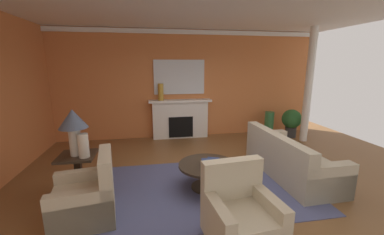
{
  "coord_description": "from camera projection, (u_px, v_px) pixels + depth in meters",
  "views": [
    {
      "loc": [
        -1.1,
        -3.94,
        2.13
      ],
      "look_at": [
        -0.22,
        1.05,
        1.0
      ],
      "focal_mm": 22.33,
      "sensor_mm": 36.0,
      "label": 1
    }
  ],
  "objects": [
    {
      "name": "area_rug",
      "position": [
        207.0,
        187.0,
        4.21
      ],
      "size": [
        3.54,
        2.3,
        0.01
      ],
      "primitive_type": "cube",
      "color": "#4C517A",
      "rests_on": "ground_plane"
    },
    {
      "name": "side_table",
      "position": [
        79.0,
        172.0,
        3.92
      ],
      "size": [
        0.56,
        0.56,
        0.7
      ],
      "color": "#2D2319",
      "rests_on": "ground_plane"
    },
    {
      "name": "sofa",
      "position": [
        289.0,
        161.0,
        4.65
      ],
      "size": [
        0.96,
        2.13,
        0.85
      ],
      "color": "#BCB299",
      "rests_on": "ground_plane"
    },
    {
      "name": "book_art_folio",
      "position": [
        208.0,
        161.0,
        4.04
      ],
      "size": [
        0.23,
        0.21,
        0.04
      ],
      "primitive_type": "cube",
      "rotation": [
        0.0,
        0.0,
        -0.17
      ],
      "color": "navy",
      "rests_on": "coffee_table"
    },
    {
      "name": "potted_plant",
      "position": [
        291.0,
        121.0,
        7.07
      ],
      "size": [
        0.56,
        0.56,
        0.83
      ],
      "color": "#333333",
      "rests_on": "ground_plane"
    },
    {
      "name": "vase_mantel_left",
      "position": [
        161.0,
        92.0,
        6.68
      ],
      "size": [
        0.15,
        0.15,
        0.47
      ],
      "primitive_type": "cylinder",
      "color": "#B7892D",
      "rests_on": "fireplace"
    },
    {
      "name": "crown_moulding",
      "position": [
        188.0,
        32.0,
        6.63
      ],
      "size": [
        8.08,
        0.08,
        0.12
      ],
      "primitive_type": "cube",
      "color": "white"
    },
    {
      "name": "table_lamp",
      "position": [
        73.0,
        123.0,
        3.74
      ],
      "size": [
        0.44,
        0.44,
        0.75
      ],
      "color": "beige",
      "rests_on": "side_table"
    },
    {
      "name": "armchair_facing_fireplace",
      "position": [
        241.0,
        218.0,
        2.9
      ],
      "size": [
        0.88,
        0.88,
        0.95
      ],
      "color": "#C1B293",
      "rests_on": "ground_plane"
    },
    {
      "name": "coffee_table",
      "position": [
        207.0,
        170.0,
        4.14
      ],
      "size": [
        1.0,
        1.0,
        0.45
      ],
      "color": "#2D2319",
      "rests_on": "ground_plane"
    },
    {
      "name": "armchair_near_window",
      "position": [
        87.0,
        199.0,
        3.31
      ],
      "size": [
        0.91,
        0.91,
        0.95
      ],
      "color": "#C1B293",
      "rests_on": "ground_plane"
    },
    {
      "name": "ceiling_panel",
      "position": [
        212.0,
        5.0,
        4.04
      ],
      "size": [
        8.08,
        6.58,
        0.06
      ],
      "primitive_type": "cube",
      "color": "white"
    },
    {
      "name": "column_white",
      "position": [
        309.0,
        86.0,
        6.49
      ],
      "size": [
        0.2,
        0.2,
        3.09
      ],
      "primitive_type": "cylinder",
      "color": "white",
      "rests_on": "ground_plane"
    },
    {
      "name": "ground_plane",
      "position": [
        213.0,
        182.0,
        4.43
      ],
      "size": [
        9.72,
        9.72,
        0.0
      ],
      "primitive_type": "plane",
      "color": "brown"
    },
    {
      "name": "mantel_mirror",
      "position": [
        179.0,
        77.0,
        6.85
      ],
      "size": [
        1.46,
        0.04,
        0.98
      ],
      "primitive_type": "cube",
      "color": "silver"
    },
    {
      "name": "vase_tall_corner",
      "position": [
        269.0,
        124.0,
        7.2
      ],
      "size": [
        0.27,
        0.27,
        0.74
      ],
      "primitive_type": "cylinder",
      "color": "#33703D",
      "rests_on": "ground_plane"
    },
    {
      "name": "vase_on_side_table",
      "position": [
        83.0,
        146.0,
        3.72
      ],
      "size": [
        0.16,
        0.16,
        0.38
      ],
      "primitive_type": "cylinder",
      "color": "beige",
      "rests_on": "side_table"
    },
    {
      "name": "wall_fireplace",
      "position": [
        188.0,
        85.0,
        7.03
      ],
      "size": [
        8.08,
        0.12,
        3.09
      ],
      "primitive_type": "cube",
      "color": "#CC723D",
      "rests_on": "ground_plane"
    },
    {
      "name": "book_red_cover",
      "position": [
        213.0,
        160.0,
        4.2
      ],
      "size": [
        0.26,
        0.23,
        0.05
      ],
      "primitive_type": "cube",
      "rotation": [
        0.0,
        0.0,
        -0.35
      ],
      "color": "navy",
      "rests_on": "coffee_table"
    },
    {
      "name": "fireplace",
      "position": [
        180.0,
        120.0,
        7.0
      ],
      "size": [
        1.8,
        0.35,
        1.13
      ],
      "color": "white",
      "rests_on": "ground_plane"
    }
  ]
}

